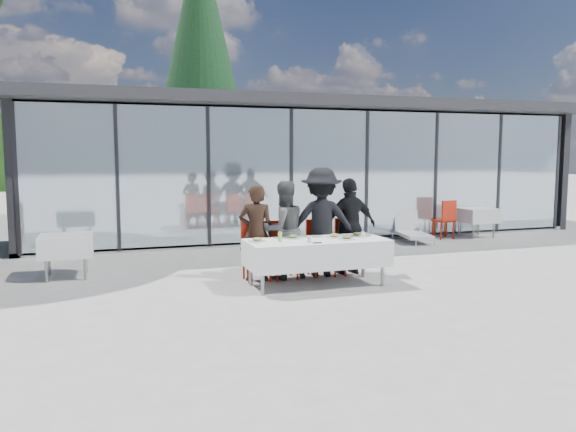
% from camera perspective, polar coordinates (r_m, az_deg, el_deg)
% --- Properties ---
extents(ground, '(90.00, 90.00, 0.00)m').
position_cam_1_polar(ground, '(9.21, 2.27, -6.93)').
color(ground, '#9F9C97').
rests_on(ground, ground).
extents(pavilion, '(14.80, 8.80, 3.44)m').
position_cam_1_polar(pavilion, '(17.34, -1.03, 6.40)').
color(pavilion, gray).
rests_on(pavilion, ground).
extents(treeline, '(62.50, 2.00, 4.40)m').
position_cam_1_polar(treeline, '(36.41, -16.64, 6.15)').
color(treeline, '#153410').
rests_on(treeline, ground).
extents(dining_table, '(2.26, 0.96, 0.75)m').
position_cam_1_polar(dining_table, '(9.01, 2.93, -3.74)').
color(dining_table, silver).
rests_on(dining_table, ground).
extents(diner_a, '(0.72, 0.72, 1.61)m').
position_cam_1_polar(diner_a, '(9.37, -3.26, -1.70)').
color(diner_a, black).
rests_on(diner_a, ground).
extents(diner_chair_a, '(0.44, 0.44, 0.97)m').
position_cam_1_polar(diner_chair_a, '(9.46, -3.34, -3.26)').
color(diner_chair_a, '#B01E0B').
rests_on(diner_chair_a, ground).
extents(diner_b, '(0.91, 0.91, 1.66)m').
position_cam_1_polar(diner_b, '(9.50, -0.46, -1.43)').
color(diner_b, '#4B4B4B').
rests_on(diner_b, ground).
extents(diner_chair_b, '(0.44, 0.44, 0.97)m').
position_cam_1_polar(diner_chair_b, '(9.60, -0.57, -3.12)').
color(diner_chair_b, '#B01E0B').
rests_on(diner_chair_b, ground).
extents(diner_c, '(1.49, 1.49, 1.88)m').
position_cam_1_polar(diner_c, '(9.72, 3.41, -0.62)').
color(diner_c, black).
rests_on(diner_c, ground).
extents(diner_chair_c, '(0.44, 0.44, 0.97)m').
position_cam_1_polar(diner_chair_c, '(9.83, 3.26, -2.91)').
color(diner_chair_c, '#B01E0B').
rests_on(diner_chair_c, ground).
extents(diner_d, '(1.07, 1.07, 1.69)m').
position_cam_1_polar(diner_d, '(9.94, 6.34, -1.03)').
color(diner_d, black).
rests_on(diner_d, ground).
extents(diner_chair_d, '(0.44, 0.44, 0.97)m').
position_cam_1_polar(diner_chair_d, '(10.04, 6.17, -2.74)').
color(diner_chair_d, '#B01E0B').
rests_on(diner_chair_d, ground).
extents(plate_a, '(0.28, 0.28, 0.07)m').
position_cam_1_polar(plate_a, '(8.76, -3.14, -2.46)').
color(plate_a, silver).
rests_on(plate_a, dining_table).
extents(plate_b, '(0.28, 0.28, 0.07)m').
position_cam_1_polar(plate_b, '(9.05, 0.56, -2.17)').
color(plate_b, silver).
rests_on(plate_b, dining_table).
extents(plate_c, '(0.28, 0.28, 0.07)m').
position_cam_1_polar(plate_c, '(9.21, 4.76, -2.04)').
color(plate_c, silver).
rests_on(plate_c, dining_table).
extents(plate_d, '(0.28, 0.28, 0.07)m').
position_cam_1_polar(plate_d, '(9.41, 7.06, -1.90)').
color(plate_d, silver).
rests_on(plate_d, dining_table).
extents(plate_extra, '(0.28, 0.28, 0.07)m').
position_cam_1_polar(plate_extra, '(9.01, 5.98, -2.25)').
color(plate_extra, silver).
rests_on(plate_extra, dining_table).
extents(juice_bottle, '(0.06, 0.06, 0.15)m').
position_cam_1_polar(juice_bottle, '(8.73, -0.82, -2.13)').
color(juice_bottle, '#96C351').
rests_on(juice_bottle, dining_table).
extents(drinking_glasses, '(1.07, 0.25, 0.10)m').
position_cam_1_polar(drinking_glasses, '(8.92, 4.99, -2.16)').
color(drinking_glasses, silver).
rests_on(drinking_glasses, dining_table).
extents(folded_eyeglasses, '(0.14, 0.03, 0.01)m').
position_cam_1_polar(folded_eyeglasses, '(8.60, 2.98, -2.74)').
color(folded_eyeglasses, black).
rests_on(folded_eyeglasses, dining_table).
extents(spare_table_left, '(0.86, 0.86, 0.74)m').
position_cam_1_polar(spare_table_left, '(10.30, -21.62, -2.82)').
color(spare_table_left, silver).
rests_on(spare_table_left, ground).
extents(spare_table_right, '(0.86, 0.86, 0.74)m').
position_cam_1_polar(spare_table_right, '(15.13, 18.60, 0.06)').
color(spare_table_right, silver).
rests_on(spare_table_right, ground).
extents(spare_chair_a, '(0.62, 0.62, 0.97)m').
position_cam_1_polar(spare_chair_a, '(15.10, 14.55, 0.11)').
color(spare_chair_a, '#B01E0B').
rests_on(spare_chair_a, ground).
extents(spare_chair_b, '(0.49, 0.49, 0.97)m').
position_cam_1_polar(spare_chair_b, '(14.52, 15.74, -0.16)').
color(spare_chair_b, '#B01E0B').
rests_on(spare_chair_b, ground).
extents(lounger, '(0.86, 1.43, 0.72)m').
position_cam_1_polar(lounger, '(14.04, 12.39, -1.43)').
color(lounger, silver).
rests_on(lounger, ground).
extents(conifer_tree, '(4.00, 4.00, 10.50)m').
position_cam_1_polar(conifer_tree, '(22.05, -8.87, 16.33)').
color(conifer_tree, '#382316').
rests_on(conifer_tree, ground).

